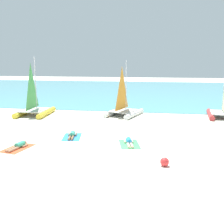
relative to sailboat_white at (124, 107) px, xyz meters
name	(u,v)px	position (x,y,z in m)	size (l,w,h in m)	color
ground_plane	(121,116)	(-0.20, -0.25, -0.73)	(120.00, 120.00, 0.00)	silver
ocean_water	(140,90)	(-0.20, 21.68, -0.70)	(120.00, 40.00, 0.05)	#5BB2C1
sailboat_white	(124,107)	(0.00, 0.00, 0.00)	(3.35, 4.26, 4.88)	white
sailboat_yellow	(34,107)	(-7.91, -1.20, 0.05)	(2.83, 4.17, 5.22)	yellow
sailboat_red	(223,109)	(8.50, 0.52, 0.01)	(2.74, 3.97, 4.92)	#CC3838
towel_left	(18,148)	(-4.56, -10.33, -0.72)	(1.10, 1.90, 0.01)	#EA5933
sunbather_left	(18,146)	(-4.55, -10.27, -0.60)	(0.68, 1.56, 0.30)	#3FB28C
towel_middle	(72,137)	(-2.31, -7.63, -0.72)	(1.10, 1.90, 0.01)	#338CD8
sunbather_middle	(72,135)	(-2.32, -7.56, -0.60)	(0.69, 1.56, 0.30)	#3FB28C
towel_right	(129,144)	(1.47, -8.52, -0.72)	(1.10, 1.90, 0.01)	#4CB266
sunbather_right	(129,142)	(1.46, -8.45, -0.60)	(0.74, 1.56, 0.30)	#268CCC
beach_ball	(165,162)	(3.45, -11.61, -0.52)	(0.41, 0.41, 0.41)	red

